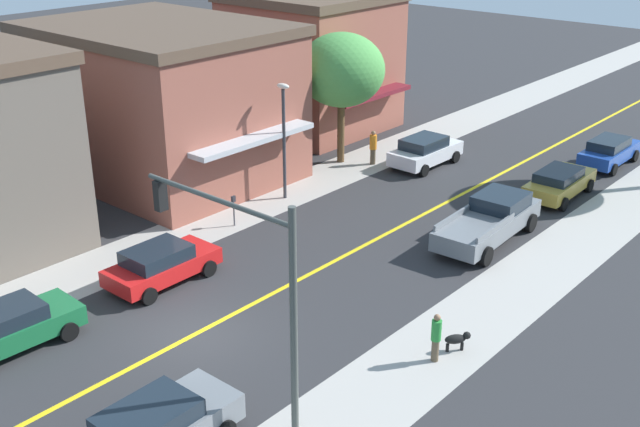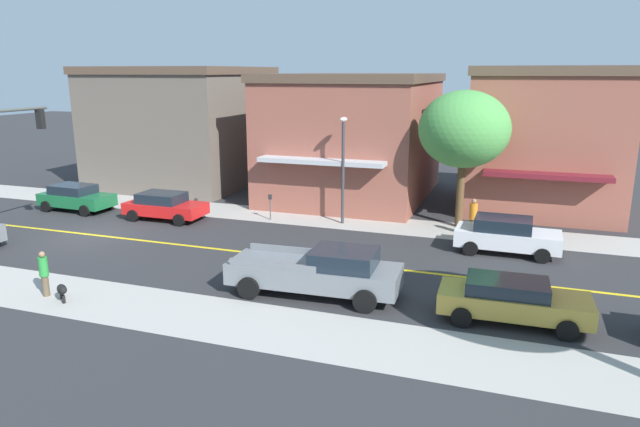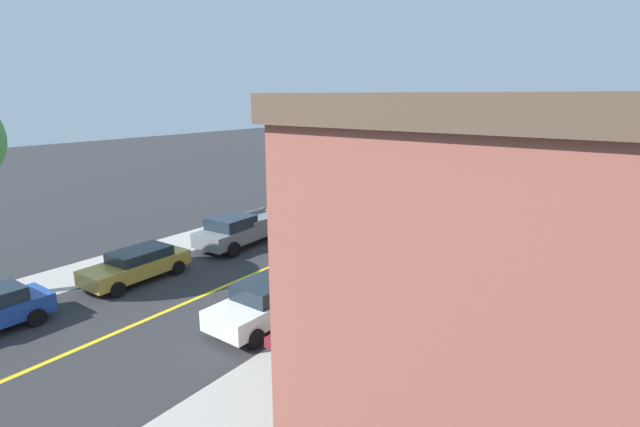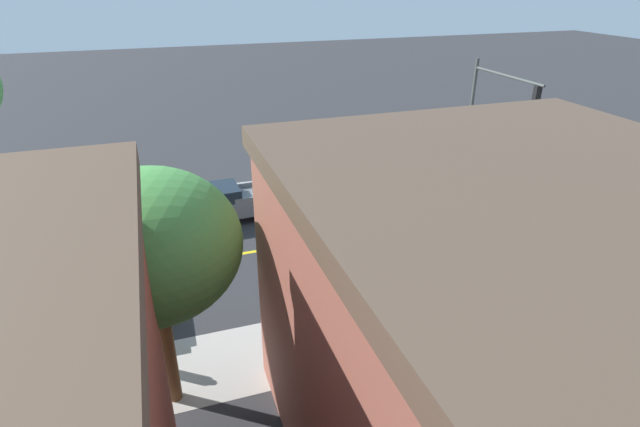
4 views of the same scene
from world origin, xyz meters
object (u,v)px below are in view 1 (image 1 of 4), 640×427
at_px(small_dog, 457,339).
at_px(pedestrian_orange_shirt, 373,147).
at_px(pedestrian_green_shirt, 436,336).
at_px(street_lamp, 284,127).
at_px(grey_pickup_truck, 490,220).
at_px(street_tree_left_near, 342,70).
at_px(green_sedan_left_curb, 11,326).
at_px(white_sedan_left_curb, 425,151).
at_px(red_sedan_left_curb, 161,264).
at_px(fire_hydrant, 150,251).
at_px(gold_sedan_right_curb, 559,182).
at_px(blue_sedan_right_curb, 609,151).
at_px(traffic_light_mast, 246,268).
at_px(parking_meter, 234,206).

bearing_deg(small_dog, pedestrian_orange_shirt, 84.12).
height_order(pedestrian_green_shirt, small_dog, pedestrian_green_shirt).
height_order(street_lamp, grey_pickup_truck, street_lamp).
xyz_separation_m(street_tree_left_near, small_dog, (14.61, -11.91, -4.55)).
xyz_separation_m(pedestrian_orange_shirt, small_dog, (13.05, -12.72, -0.55)).
xyz_separation_m(green_sedan_left_curb, white_sedan_left_curb, (0.08, 23.50, 0.04)).
distance_m(red_sedan_left_curb, pedestrian_green_shirt, 10.86).
xyz_separation_m(red_sedan_left_curb, small_dog, (10.84, 3.20, -0.34)).
relative_size(fire_hydrant, white_sedan_left_curb, 0.19).
bearing_deg(gold_sedan_right_curb, blue_sedan_right_curb, -1.36).
height_order(traffic_light_mast, green_sedan_left_curb, traffic_light_mast).
xyz_separation_m(fire_hydrant, traffic_light_mast, (9.81, -4.03, 4.02)).
xyz_separation_m(street_tree_left_near, blue_sedan_right_curb, (11.14, 8.88, -4.19)).
height_order(parking_meter, small_dog, parking_meter).
height_order(street_tree_left_near, small_dog, street_tree_left_near).
distance_m(red_sedan_left_curb, blue_sedan_right_curb, 25.10).
bearing_deg(red_sedan_left_curb, grey_pickup_truck, -33.05).
height_order(fire_hydrant, green_sedan_left_curb, green_sedan_left_curb).
distance_m(street_tree_left_near, white_sedan_left_curb, 6.12).
relative_size(gold_sedan_right_curb, small_dog, 5.91).
xyz_separation_m(traffic_light_mast, pedestrian_orange_shirt, (-10.21, 19.11, -3.48)).
xyz_separation_m(blue_sedan_right_curb, pedestrian_green_shirt, (3.25, -21.74, 0.10)).
relative_size(traffic_light_mast, grey_pickup_truck, 1.07).
bearing_deg(street_lamp, red_sedan_left_curb, -75.45).
distance_m(parking_meter, pedestrian_green_shirt, 12.82).
bearing_deg(small_dog, grey_pickup_truck, 61.50).
xyz_separation_m(red_sedan_left_curb, grey_pickup_truck, (7.34, 11.41, 0.13)).
distance_m(parking_meter, grey_pickup_truck, 10.94).
relative_size(traffic_light_mast, street_lamp, 1.20).
height_order(street_tree_left_near, fire_hydrant, street_tree_left_near).
relative_size(street_tree_left_near, green_sedan_left_curb, 1.60).
relative_size(traffic_light_mast, blue_sedan_right_curb, 1.49).
height_order(traffic_light_mast, pedestrian_orange_shirt, traffic_light_mast).
relative_size(red_sedan_left_curb, pedestrian_green_shirt, 2.60).
distance_m(blue_sedan_right_curb, small_dog, 21.09).
distance_m(fire_hydrant, red_sedan_left_curb, 2.02).
xyz_separation_m(green_sedan_left_curb, small_dog, (10.90, 9.17, -0.36)).
bearing_deg(white_sedan_left_curb, grey_pickup_truck, -128.87).
bearing_deg(grey_pickup_truck, blue_sedan_right_curb, -2.92).
relative_size(fire_hydrant, blue_sedan_right_curb, 0.19).
xyz_separation_m(gold_sedan_right_curb, grey_pickup_truck, (-0.06, -6.50, 0.15)).
xyz_separation_m(white_sedan_left_curb, small_dog, (10.82, -14.33, -0.40)).
xyz_separation_m(street_lamp, red_sedan_left_curb, (2.41, -9.28, -2.73)).
distance_m(grey_pickup_truck, pedestrian_green_shirt, 9.73).
bearing_deg(pedestrian_orange_shirt, blue_sedan_right_curb, 153.09).
height_order(street_lamp, blue_sedan_right_curb, street_lamp).
distance_m(fire_hydrant, pedestrian_green_shirt, 12.52).
bearing_deg(small_dog, blue_sedan_right_curb, 47.86).
xyz_separation_m(street_tree_left_near, grey_pickup_truck, (11.11, -3.70, -4.08)).
height_order(white_sedan_left_curb, pedestrian_green_shirt, pedestrian_green_shirt).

